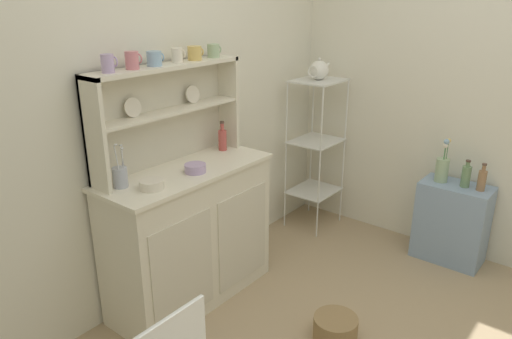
% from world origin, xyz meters
% --- Properties ---
extents(wall_back, '(3.84, 0.05, 2.50)m').
position_xyz_m(wall_back, '(0.00, 1.62, 1.25)').
color(wall_back, silver).
rests_on(wall_back, ground).
extents(hutch_cabinet, '(1.11, 0.45, 0.89)m').
position_xyz_m(hutch_cabinet, '(-0.08, 1.37, 0.46)').
color(hutch_cabinet, silver).
rests_on(hutch_cabinet, ground).
extents(hutch_shelf_unit, '(1.04, 0.18, 0.61)m').
position_xyz_m(hutch_shelf_unit, '(-0.08, 1.53, 1.25)').
color(hutch_shelf_unit, beige).
rests_on(hutch_shelf_unit, hutch_cabinet).
extents(bakers_rack, '(0.40, 0.34, 1.23)m').
position_xyz_m(bakers_rack, '(1.31, 1.33, 0.76)').
color(bakers_rack, silver).
rests_on(bakers_rack, ground).
extents(side_shelf_blue, '(0.28, 0.48, 0.59)m').
position_xyz_m(side_shelf_blue, '(1.44, 0.23, 0.30)').
color(side_shelf_blue, '#849EBC').
rests_on(side_shelf_blue, ground).
extents(floor_basket, '(0.25, 0.25, 0.14)m').
position_xyz_m(floor_basket, '(0.14, 0.43, 0.07)').
color(floor_basket, '#93754C').
rests_on(floor_basket, ground).
extents(cup_lilac_0, '(0.08, 0.07, 0.09)m').
position_xyz_m(cup_lilac_0, '(-0.47, 1.49, 1.54)').
color(cup_lilac_0, '#B79ECC').
rests_on(cup_lilac_0, hutch_shelf_unit).
extents(cup_rose_1, '(0.09, 0.07, 0.09)m').
position_xyz_m(cup_rose_1, '(-0.32, 1.49, 1.54)').
color(cup_rose_1, '#D17A84').
rests_on(cup_rose_1, hutch_shelf_unit).
extents(cup_sky_2, '(0.10, 0.08, 0.08)m').
position_xyz_m(cup_sky_2, '(-0.17, 1.49, 1.53)').
color(cup_sky_2, '#8EB2D1').
rests_on(cup_sky_2, hutch_shelf_unit).
extents(cup_cream_3, '(0.08, 0.07, 0.08)m').
position_xyz_m(cup_cream_3, '(0.00, 1.49, 1.53)').
color(cup_cream_3, silver).
rests_on(cup_cream_3, hutch_shelf_unit).
extents(cup_gold_4, '(0.10, 0.08, 0.08)m').
position_xyz_m(cup_gold_4, '(0.14, 1.49, 1.53)').
color(cup_gold_4, '#DBB760').
rests_on(cup_gold_4, hutch_shelf_unit).
extents(cup_sage_5, '(0.09, 0.08, 0.08)m').
position_xyz_m(cup_sage_5, '(0.31, 1.49, 1.53)').
color(cup_sage_5, '#9EB78E').
rests_on(cup_sage_5, hutch_shelf_unit).
extents(bowl_mixing_large, '(0.13, 0.13, 0.05)m').
position_xyz_m(bowl_mixing_large, '(-0.41, 1.29, 0.91)').
color(bowl_mixing_large, silver).
rests_on(bowl_mixing_large, hutch_cabinet).
extents(bowl_floral_medium, '(0.13, 0.13, 0.05)m').
position_xyz_m(bowl_floral_medium, '(-0.08, 1.29, 0.91)').
color(bowl_floral_medium, '#B79ECC').
rests_on(bowl_floral_medium, hutch_cabinet).
extents(jam_bottle, '(0.06, 0.06, 0.20)m').
position_xyz_m(jam_bottle, '(0.33, 1.45, 0.96)').
color(jam_bottle, '#B74C47').
rests_on(jam_bottle, hutch_cabinet).
extents(utensil_jar, '(0.08, 0.08, 0.25)m').
position_xyz_m(utensil_jar, '(-0.50, 1.45, 0.95)').
color(utensil_jar, '#B2B7C6').
rests_on(utensil_jar, hutch_cabinet).
extents(porcelain_teapot, '(0.24, 0.15, 0.17)m').
position_xyz_m(porcelain_teapot, '(1.31, 1.33, 1.31)').
color(porcelain_teapot, white).
rests_on(porcelain_teapot, bakers_rack).
extents(flower_vase, '(0.09, 0.09, 0.32)m').
position_xyz_m(flower_vase, '(1.44, 0.35, 0.70)').
color(flower_vase, '#9EB78E').
rests_on(flower_vase, side_shelf_blue).
extents(oil_bottle, '(0.06, 0.06, 0.20)m').
position_xyz_m(oil_bottle, '(1.44, 0.18, 0.67)').
color(oil_bottle, '#6B8C60').
rests_on(oil_bottle, side_shelf_blue).
extents(vinegar_bottle, '(0.06, 0.06, 0.20)m').
position_xyz_m(vinegar_bottle, '(1.44, 0.08, 0.67)').
color(vinegar_bottle, '#99704C').
rests_on(vinegar_bottle, side_shelf_blue).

